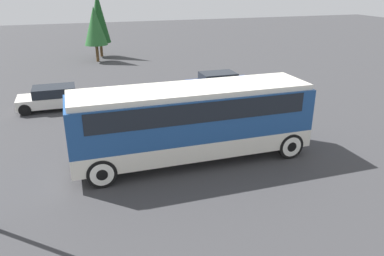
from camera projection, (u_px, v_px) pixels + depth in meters
ground_plane at (192, 159)px, 16.32m from camera, size 120.00×120.00×0.00m
tour_bus at (194, 117)px, 15.63m from camera, size 10.06×2.69×3.23m
parked_car_near at (220, 83)px, 25.47m from camera, size 4.46×1.90×1.49m
parked_car_mid at (57, 97)px, 22.58m from camera, size 4.69×1.91×1.37m
tree_left at (98, 17)px, 37.04m from camera, size 2.09×2.09×6.39m
tree_center at (95, 26)px, 34.85m from camera, size 2.14×2.14×5.09m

